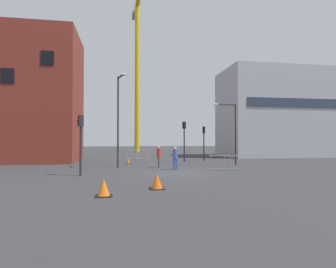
{
  "coord_description": "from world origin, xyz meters",
  "views": [
    {
      "loc": [
        -3.49,
        -18.01,
        2.16
      ],
      "look_at": [
        0.0,
        3.27,
        2.62
      ],
      "focal_mm": 29.92,
      "sensor_mm": 36.0,
      "label": 1
    }
  ],
  "objects": [
    {
      "name": "streetlamp_tall",
      "position": [
        -3.76,
        3.94,
        4.18
      ],
      "size": [
        0.73,
        1.5,
        7.12
      ],
      "color": "#2D2D30",
      "rests_on": "ground"
    },
    {
      "name": "brick_building",
      "position": [
        -13.28,
        11.55,
        6.4
      ],
      "size": [
        10.79,
        7.34,
        12.8
      ],
      "color": "maroon",
      "rests_on": "ground"
    },
    {
      "name": "traffic_cone_by_barrier",
      "position": [
        -4.18,
        -7.0,
        0.3
      ],
      "size": [
        0.65,
        0.65,
        0.65
      ],
      "color": "black",
      "rests_on": "ground"
    },
    {
      "name": "ground",
      "position": [
        0.0,
        0.0,
        0.0
      ],
      "size": [
        160.0,
        160.0,
        0.0
      ],
      "primitive_type": "plane",
      "color": "#333335"
    },
    {
      "name": "construction_crane",
      "position": [
        -0.82,
        32.81,
        17.62
      ],
      "size": [
        1.52,
        15.73,
        27.7
      ],
      "color": "gold",
      "rests_on": "ground"
    },
    {
      "name": "pedestrian_walking",
      "position": [
        -0.68,
        3.49,
        0.98
      ],
      "size": [
        0.34,
        0.34,
        1.68
      ],
      "color": "#4C4C51",
      "rests_on": "ground"
    },
    {
      "name": "traffic_cone_striped",
      "position": [
        -1.97,
        -5.74,
        0.32
      ],
      "size": [
        0.67,
        0.67,
        0.68
      ],
      "color": "black",
      "rests_on": "ground"
    },
    {
      "name": "pedestrian_waiting",
      "position": [
        0.32,
        1.95,
        0.96
      ],
      "size": [
        0.34,
        0.34,
        1.66
      ],
      "color": "#33519E",
      "rests_on": "ground"
    },
    {
      "name": "traffic_light_corner",
      "position": [
        -5.98,
        -0.47,
        2.48
      ],
      "size": [
        0.39,
        0.34,
        3.66
      ],
      "color": "#232326",
      "rests_on": "ground"
    },
    {
      "name": "traffic_cone_orange",
      "position": [
        -2.96,
        7.77,
        0.22
      ],
      "size": [
        0.48,
        0.48,
        0.49
      ],
      "color": "black",
      "rests_on": "ground"
    },
    {
      "name": "safety_barrier_mid_span",
      "position": [
        3.69,
        1.0,
        0.56
      ],
      "size": [
        2.18,
        0.21,
        1.08
      ],
      "color": "gray",
      "rests_on": "ground"
    },
    {
      "name": "streetlamp_short",
      "position": [
        5.9,
        5.0,
        3.31
      ],
      "size": [
        2.18,
        0.52,
        5.3
      ],
      "color": "#2D2D30",
      "rests_on": "ground"
    },
    {
      "name": "traffic_light_near",
      "position": [
        2.66,
        9.44,
        2.69
      ],
      "size": [
        0.36,
        0.38,
        4.0
      ],
      "color": "black",
      "rests_on": "ground"
    },
    {
      "name": "traffic_light_island",
      "position": [
        4.8,
        9.72,
        2.41
      ],
      "size": [
        0.34,
        0.39,
        3.55
      ],
      "color": "black",
      "rests_on": "ground"
    },
    {
      "name": "safety_barrier_left_run",
      "position": [
        -1.79,
        13.36,
        0.56
      ],
      "size": [
        2.54,
        0.38,
        1.08
      ],
      "color": "#B2B5BA",
      "rests_on": "ground"
    },
    {
      "name": "office_block",
      "position": [
        16.55,
        16.22,
        5.64
      ],
      "size": [
        13.91,
        8.05,
        11.28
      ],
      "color": "#A8AAB2",
      "rests_on": "ground"
    }
  ]
}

